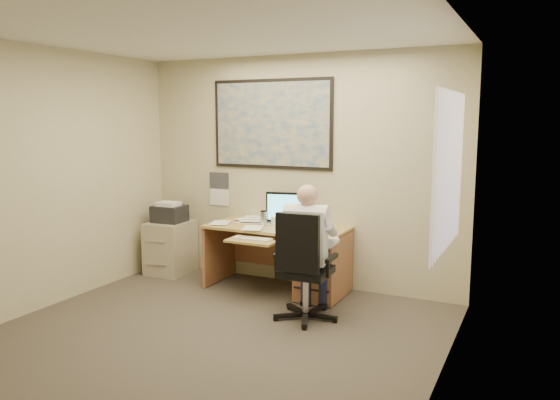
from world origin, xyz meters
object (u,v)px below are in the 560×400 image
at_px(filing_cabinet, 170,242).
at_px(person, 307,252).
at_px(desk, 304,255).
at_px(office_chair, 303,289).

bearing_deg(filing_cabinet, person, -20.86).
distance_m(filing_cabinet, person, 2.34).
height_order(filing_cabinet, person, person).
xyz_separation_m(desk, person, (0.33, -0.70, 0.22)).
bearing_deg(person, filing_cabinet, 153.95).
relative_size(office_chair, person, 0.82).
xyz_separation_m(office_chair, person, (0.00, 0.08, 0.35)).
xyz_separation_m(filing_cabinet, person, (2.21, -0.71, 0.27)).
bearing_deg(desk, person, -64.47).
relative_size(filing_cabinet, office_chair, 0.85).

